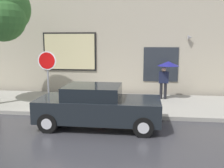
% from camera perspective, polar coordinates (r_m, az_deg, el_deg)
% --- Properties ---
extents(ground_plane, '(60.00, 60.00, 0.00)m').
position_cam_1_polar(ground_plane, '(9.24, -9.52, -9.05)').
color(ground_plane, '#333338').
extents(sidewalk, '(20.00, 4.00, 0.15)m').
position_cam_1_polar(sidewalk, '(12.01, -5.42, -4.22)').
color(sidewalk, gray).
rests_on(sidewalk, ground).
extents(building_facade, '(20.00, 0.67, 7.00)m').
position_cam_1_polar(building_facade, '(14.12, -3.41, 11.82)').
color(building_facade, '#B2A893').
rests_on(building_facade, ground).
extents(parked_car, '(4.16, 1.86, 1.44)m').
position_cam_1_polar(parked_car, '(8.84, -3.18, -4.98)').
color(parked_car, black).
rests_on(parked_car, ground).
extents(fire_hydrant, '(0.30, 0.44, 0.75)m').
position_cam_1_polar(fire_hydrant, '(10.79, -1.97, -3.35)').
color(fire_hydrant, red).
rests_on(fire_hydrant, sidewalk).
extents(pedestrian_with_umbrella, '(1.03, 1.03, 1.82)m').
position_cam_1_polar(pedestrian_with_umbrella, '(12.49, 12.12, 3.35)').
color(pedestrian_with_umbrella, black).
rests_on(pedestrian_with_umbrella, sidewalk).
extents(stop_sign, '(0.76, 0.10, 2.37)m').
position_cam_1_polar(stop_sign, '(10.70, -14.17, 3.35)').
color(stop_sign, gray).
rests_on(stop_sign, sidewalk).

